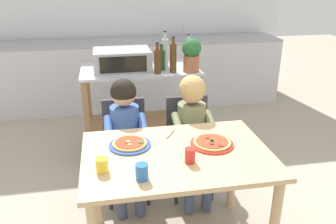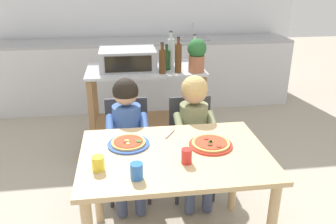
% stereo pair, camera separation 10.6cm
% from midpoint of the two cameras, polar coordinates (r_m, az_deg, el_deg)
% --- Properties ---
extents(ground_plane, '(12.61, 12.61, 0.00)m').
position_cam_midpoint_polar(ground_plane, '(3.58, -3.71, -7.35)').
color(ground_plane, '#A89E8C').
extents(back_wall_tiled, '(4.46, 0.14, 2.70)m').
position_cam_midpoint_polar(back_wall_tiled, '(5.08, -6.99, 17.40)').
color(back_wall_tiled, silver).
rests_on(back_wall_tiled, ground).
extents(kitchen_counter, '(4.01, 0.60, 1.11)m').
position_cam_midpoint_polar(kitchen_counter, '(4.83, -6.12, 6.36)').
color(kitchen_counter, silver).
rests_on(kitchen_counter, ground).
extents(kitchen_island_cart, '(1.13, 0.61, 0.89)m').
position_cam_midpoint_polar(kitchen_island_cart, '(3.47, -5.44, 2.52)').
color(kitchen_island_cart, '#B7BABF').
rests_on(kitchen_island_cart, ground).
extents(toaster_oven, '(0.53, 0.39, 0.19)m').
position_cam_midpoint_polar(toaster_oven, '(3.34, -8.50, 8.53)').
color(toaster_oven, '#999BA0').
rests_on(toaster_oven, kitchen_island_cart).
extents(bottle_dark_olive_oil, '(0.07, 0.07, 0.24)m').
position_cam_midpoint_polar(bottle_dark_olive_oil, '(3.30, -2.04, 8.66)').
color(bottle_dark_olive_oil, '#1E4723').
rests_on(bottle_dark_olive_oil, kitchen_island_cart).
extents(bottle_tall_green_wine, '(0.06, 0.06, 0.30)m').
position_cam_midpoint_polar(bottle_tall_green_wine, '(3.49, 2.43, 9.78)').
color(bottle_tall_green_wine, '#ADB7B2').
rests_on(bottle_tall_green_wine, kitchen_island_cart).
extents(bottle_squat_spirits, '(0.07, 0.07, 0.35)m').
position_cam_midpoint_polar(bottle_squat_spirits, '(3.40, -1.40, 9.86)').
color(bottle_squat_spirits, '#ADB7B2').
rests_on(bottle_squat_spirits, kitchen_island_cart).
extents(bottle_brown_beer, '(0.06, 0.06, 0.29)m').
position_cam_midpoint_polar(bottle_brown_beer, '(3.17, -2.73, 8.46)').
color(bottle_brown_beer, '#4C2D14').
rests_on(bottle_brown_beer, kitchen_island_cart).
extents(bottle_clear_vinegar, '(0.06, 0.06, 0.33)m').
position_cam_midpoint_polar(bottle_clear_vinegar, '(3.20, -0.10, 9.00)').
color(bottle_clear_vinegar, '#4C2D14').
rests_on(bottle_clear_vinegar, kitchen_island_cart).
extents(potted_herb_plant, '(0.18, 0.18, 0.31)m').
position_cam_midpoint_polar(potted_herb_plant, '(3.22, 2.94, 9.55)').
color(potted_herb_plant, '#9E5B3D').
rests_on(potted_herb_plant, kitchen_island_cart).
extents(dining_table, '(1.16, 0.80, 0.73)m').
position_cam_midpoint_polar(dining_table, '(2.19, 0.06, -9.32)').
color(dining_table, tan).
rests_on(dining_table, ground).
extents(dining_chair_left, '(0.36, 0.36, 0.81)m').
position_cam_midpoint_polar(dining_chair_left, '(2.84, -8.09, -4.99)').
color(dining_chair_left, '#333338').
rests_on(dining_chair_left, ground).
extents(dining_chair_right, '(0.36, 0.36, 0.81)m').
position_cam_midpoint_polar(dining_chair_right, '(2.87, 2.41, -4.45)').
color(dining_chair_right, '#333338').
rests_on(dining_chair_right, ground).
extents(child_in_blue_striped_shirt, '(0.32, 0.42, 1.01)m').
position_cam_midpoint_polar(child_in_blue_striped_shirt, '(2.65, -8.16, -2.65)').
color(child_in_blue_striped_shirt, '#424C6B').
rests_on(child_in_blue_striped_shirt, ground).
extents(child_in_olive_shirt, '(0.32, 0.42, 1.02)m').
position_cam_midpoint_polar(child_in_olive_shirt, '(2.68, 3.04, -1.79)').
color(child_in_olive_shirt, '#424C6B').
rests_on(child_in_olive_shirt, ground).
extents(pizza_plate_blue_rimmed, '(0.27, 0.27, 0.03)m').
position_cam_midpoint_polar(pizza_plate_blue_rimmed, '(2.23, -7.68, -5.29)').
color(pizza_plate_blue_rimmed, '#3356B7').
rests_on(pizza_plate_blue_rimmed, dining_table).
extents(pizza_plate_red_rimmed, '(0.28, 0.28, 0.03)m').
position_cam_midpoint_polar(pizza_plate_red_rimmed, '(2.24, 5.92, -5.11)').
color(pizza_plate_red_rimmed, red).
rests_on(pizza_plate_red_rimmed, dining_table).
extents(drinking_cup_red, '(0.06, 0.06, 0.09)m').
position_cam_midpoint_polar(drinking_cup_red, '(2.02, 2.14, -7.21)').
color(drinking_cup_red, red).
rests_on(drinking_cup_red, dining_table).
extents(drinking_cup_yellow, '(0.07, 0.07, 0.08)m').
position_cam_midpoint_polar(drinking_cup_yellow, '(1.97, -12.38, -8.56)').
color(drinking_cup_yellow, yellow).
rests_on(drinking_cup_yellow, dining_table).
extents(drinking_cup_blue, '(0.07, 0.07, 0.09)m').
position_cam_midpoint_polar(drinking_cup_blue, '(1.87, -5.97, -9.81)').
color(drinking_cup_blue, blue).
rests_on(drinking_cup_blue, dining_table).
extents(serving_spoon, '(0.08, 0.13, 0.01)m').
position_cam_midpoint_polar(serving_spoon, '(2.36, -0.92, -3.64)').
color(serving_spoon, '#B7BABF').
rests_on(serving_spoon, dining_table).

